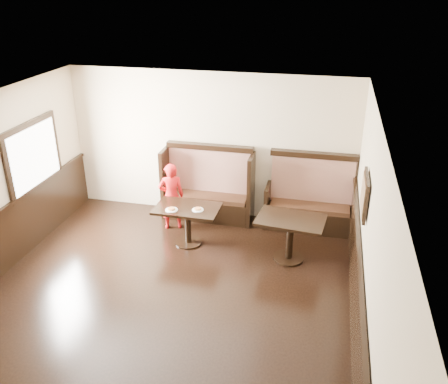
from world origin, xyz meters
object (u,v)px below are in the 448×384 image
(booth_main, at_px, (209,192))
(table_neighbor, at_px, (290,229))
(table_main, at_px, (188,216))
(booth_neighbor, at_px, (310,204))
(child, at_px, (171,196))

(booth_main, distance_m, table_neighbor, 2.08)
(booth_main, bearing_deg, table_main, -95.04)
(booth_neighbor, relative_size, table_neighbor, 1.42)
(booth_neighbor, height_order, child, booth_neighbor)
(booth_main, relative_size, table_main, 1.56)
(table_main, relative_size, child, 0.87)
(booth_main, distance_m, child, 0.82)
(table_main, bearing_deg, child, 134.05)
(booth_neighbor, bearing_deg, table_neighbor, -101.83)
(booth_neighbor, xyz_separation_m, child, (-2.50, -0.60, 0.16))
(table_main, xyz_separation_m, child, (-0.45, 0.49, 0.10))
(booth_main, height_order, child, booth_main)
(table_main, distance_m, child, 0.67)
(booth_neighbor, bearing_deg, booth_main, 179.95)
(booth_neighbor, xyz_separation_m, table_main, (-2.05, -1.09, 0.06))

